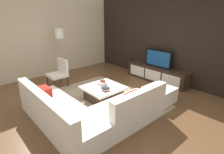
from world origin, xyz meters
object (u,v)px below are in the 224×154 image
object	(u,v)px
accent_chair_near	(60,71)
book_stack	(105,89)
coffee_table	(103,93)
floor_lamp	(60,37)
fruit_bowl	(102,82)
sectional_couch	(87,112)
ottoman	(159,94)
media_console	(157,74)
television	(158,59)

from	to	relation	value
accent_chair_near	book_stack	size ratio (longest dim) A/B	4.50
coffee_table	book_stack	size ratio (longest dim) A/B	5.13
coffee_table	floor_lamp	size ratio (longest dim) A/B	0.57
accent_chair_near	fruit_bowl	distance (m)	1.62
book_stack	fruit_bowl	bearing A→B (deg)	151.67
sectional_couch	coffee_table	size ratio (longest dim) A/B	2.48
accent_chair_near	ottoman	xyz separation A→B (m)	(2.78, 1.45, -0.29)
floor_lamp	fruit_bowl	xyz separation A→B (m)	(2.22, 0.06, -1.03)
coffee_table	book_stack	world-z (taller)	book_stack
accent_chair_near	book_stack	xyz separation A→B (m)	(1.94, 0.29, -0.06)
ottoman	fruit_bowl	bearing A→B (deg)	-142.97
floor_lamp	fruit_bowl	world-z (taller)	floor_lamp
media_console	floor_lamp	distance (m)	3.58
sectional_couch	floor_lamp	size ratio (longest dim) A/B	1.41
sectional_couch	book_stack	xyz separation A→B (m)	(-0.40, 0.85, 0.15)
television	book_stack	xyz separation A→B (m)	(0.12, -2.41, -0.37)
media_console	ottoman	distance (m)	1.58
television	fruit_bowl	world-z (taller)	television
television	accent_chair_near	xyz separation A→B (m)	(-1.81, -2.70, -0.31)
media_console	coffee_table	size ratio (longest dim) A/B	2.23
ottoman	book_stack	distance (m)	1.45
media_console	ottoman	bearing A→B (deg)	-52.40
floor_lamp	book_stack	bearing A→B (deg)	-3.38
ottoman	fruit_bowl	distance (m)	1.57
television	fruit_bowl	xyz separation A→B (m)	(-0.28, -2.19, -0.36)
ottoman	media_console	bearing A→B (deg)	127.60
media_console	floor_lamp	size ratio (longest dim) A/B	1.27
sectional_couch	book_stack	bearing A→B (deg)	115.16
television	fruit_bowl	bearing A→B (deg)	-97.19
fruit_bowl	book_stack	xyz separation A→B (m)	(0.40, -0.22, -0.00)
floor_lamp	book_stack	distance (m)	2.82
television	floor_lamp	size ratio (longest dim) A/B	0.57
fruit_bowl	book_stack	size ratio (longest dim) A/B	1.45
book_stack	sectional_couch	bearing A→B (deg)	-64.84
sectional_couch	book_stack	distance (m)	0.96
media_console	floor_lamp	xyz separation A→B (m)	(-2.50, -2.25, 1.21)
television	accent_chair_near	size ratio (longest dim) A/B	1.14
accent_chair_near	fruit_bowl	size ratio (longest dim) A/B	3.11
sectional_couch	floor_lamp	xyz separation A→B (m)	(-3.02, 1.01, 1.19)
television	coffee_table	world-z (taller)	television
floor_lamp	book_stack	xyz separation A→B (m)	(2.62, -0.16, -1.04)
ottoman	book_stack	size ratio (longest dim) A/B	3.62
coffee_table	book_stack	xyz separation A→B (m)	(0.22, -0.11, 0.23)
coffee_table	media_console	bearing A→B (deg)	87.51
book_stack	television	bearing A→B (deg)	92.97
media_console	television	size ratio (longest dim) A/B	2.24
television	accent_chair_near	bearing A→B (deg)	-123.83
accent_chair_near	media_console	bearing A→B (deg)	50.58
sectional_couch	ottoman	size ratio (longest dim) A/B	3.51
coffee_table	accent_chair_near	distance (m)	1.78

